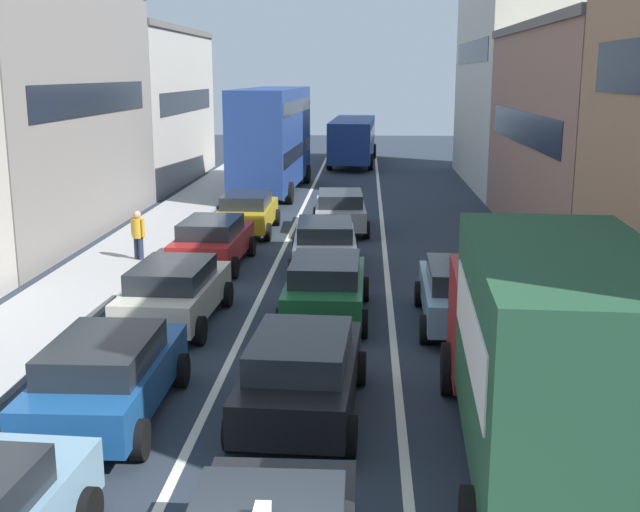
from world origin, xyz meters
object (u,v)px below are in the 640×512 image
at_px(sedan_centre_lane_fifth, 340,210).
at_px(sedan_left_lane_fifth, 247,212).
at_px(removalist_box_truck, 550,347).
at_px(sedan_right_lane_behind_truck, 462,292).
at_px(sedan_left_lane_fourth, 212,241).
at_px(bus_mid_queue_primary, 272,135).
at_px(wagon_left_lane_second, 107,375).
at_px(sedan_left_lane_third, 175,291).
at_px(bus_far_queue_secondary, 353,137).
at_px(coupe_centre_lane_fourth, 325,243).
at_px(hatchback_centre_lane_third, 326,286).
at_px(sedan_centre_lane_second, 302,372).
at_px(pedestrian_near_kerb, 138,234).

xyz_separation_m(sedan_centre_lane_fifth, sedan_left_lane_fifth, (-3.41, -0.57, 0.00)).
distance_m(removalist_box_truck, sedan_right_lane_behind_truck, 7.28).
height_order(sedan_left_lane_fourth, bus_mid_queue_primary, bus_mid_queue_primary).
distance_m(wagon_left_lane_second, bus_mid_queue_primary, 26.36).
distance_m(sedan_left_lane_third, bus_mid_queue_primary, 21.03).
xyz_separation_m(bus_mid_queue_primary, bus_far_queue_secondary, (3.67, 12.94, -1.07)).
bearing_deg(coupe_centre_lane_fourth, hatchback_centre_lane_third, -179.73).
relative_size(sedan_centre_lane_second, sedan_left_lane_fifth, 1.02).
bearing_deg(wagon_left_lane_second, bus_far_queue_secondary, -5.55).
bearing_deg(sedan_left_lane_fourth, wagon_left_lane_second, -176.49).
height_order(removalist_box_truck, coupe_centre_lane_fourth, removalist_box_truck).
xyz_separation_m(wagon_left_lane_second, sedan_left_lane_third, (-0.12, 5.35, 0.00)).
distance_m(sedan_centre_lane_second, sedan_left_lane_third, 6.03).
height_order(coupe_centre_lane_fourth, sedan_left_lane_fifth, same).
distance_m(bus_mid_queue_primary, pedestrian_near_kerb, 15.29).
relative_size(sedan_right_lane_behind_truck, bus_mid_queue_primary, 0.41).
bearing_deg(sedan_centre_lane_second, bus_far_queue_secondary, 2.32).
xyz_separation_m(sedan_right_lane_behind_truck, bus_far_queue_secondary, (-3.16, 33.56, 0.96)).
bearing_deg(bus_mid_queue_primary, hatchback_centre_lane_third, -167.48).
distance_m(hatchback_centre_lane_third, sedan_left_lane_fifth, 10.87).
relative_size(sedan_centre_lane_second, bus_far_queue_secondary, 0.41).
distance_m(removalist_box_truck, bus_far_queue_secondary, 40.89).
distance_m(sedan_left_lane_third, coupe_centre_lane_fourth, 6.45).
relative_size(coupe_centre_lane_fourth, sedan_left_lane_fourth, 1.01).
bearing_deg(removalist_box_truck, wagon_left_lane_second, 80.29).
distance_m(hatchback_centre_lane_third, sedan_centre_lane_fifth, 10.89).
xyz_separation_m(sedan_right_lane_behind_truck, pedestrian_near_kerb, (-9.27, 5.65, 0.15)).
height_order(removalist_box_truck, sedan_centre_lane_fifth, removalist_box_truck).
bearing_deg(wagon_left_lane_second, coupe_centre_lane_fourth, -16.46).
bearing_deg(pedestrian_near_kerb, bus_far_queue_secondary, 16.37).
xyz_separation_m(sedan_centre_lane_fifth, bus_far_queue_secondary, (0.07, 22.29, 0.96)).
bearing_deg(bus_far_queue_secondary, removalist_box_truck, -173.09).
bearing_deg(sedan_centre_lane_second, sedan_right_lane_behind_truck, -29.59).
xyz_separation_m(hatchback_centre_lane_third, sedan_right_lane_behind_truck, (3.21, -0.39, 0.00)).
height_order(hatchback_centre_lane_third, pedestrian_near_kerb, pedestrian_near_kerb).
relative_size(wagon_left_lane_second, bus_far_queue_secondary, 0.41).
relative_size(sedan_centre_lane_second, sedan_left_lane_third, 1.00).
xyz_separation_m(sedan_left_lane_third, coupe_centre_lane_fourth, (3.24, 5.58, 0.00)).
xyz_separation_m(hatchback_centre_lane_third, bus_mid_queue_primary, (-3.62, 20.24, 2.03)).
relative_size(removalist_box_truck, sedan_left_lane_fourth, 1.79).
bearing_deg(removalist_box_truck, sedan_right_lane_behind_truck, 5.54).
bearing_deg(bus_far_queue_secondary, sedan_right_lane_behind_truck, -172.66).
xyz_separation_m(sedan_centre_lane_second, sedan_centre_lane_fifth, (0.11, 16.57, 0.00)).
bearing_deg(bus_mid_queue_primary, sedan_left_lane_third, -177.32).
relative_size(removalist_box_truck, sedan_centre_lane_second, 1.78).
distance_m(removalist_box_truck, bus_mid_queue_primary, 28.73).
bearing_deg(sedan_left_lane_fourth, sedan_right_lane_behind_truck, -126.25).
xyz_separation_m(sedan_left_lane_fifth, bus_far_queue_secondary, (3.47, 22.86, 0.96)).
relative_size(sedan_right_lane_behind_truck, pedestrian_near_kerb, 2.61).
height_order(wagon_left_lane_second, sedan_right_lane_behind_truck, same).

